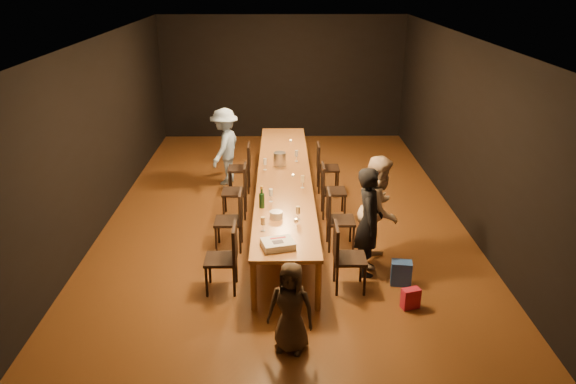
{
  "coord_description": "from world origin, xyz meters",
  "views": [
    {
      "loc": [
        -0.06,
        -8.93,
        4.0
      ],
      "look_at": [
        0.05,
        -1.4,
        1.0
      ],
      "focal_mm": 35.0,
      "sensor_mm": 36.0,
      "label": 1
    }
  ],
  "objects_px": {
    "chair_right_3": "(328,168)",
    "chair_left_0": "(221,258)",
    "chair_right_2": "(334,191)",
    "child": "(291,308)",
    "woman_birthday": "(369,221)",
    "chair_right_1": "(341,220)",
    "chair_left_1": "(229,220)",
    "birthday_cake": "(278,244)",
    "man_blue": "(225,147)",
    "woman_tan": "(379,210)",
    "champagne_bottle": "(262,197)",
    "ice_bucket": "(280,159)",
    "chair_left_3": "(239,168)",
    "chair_left_2": "(234,191)",
    "chair_right_0": "(350,257)",
    "table": "(284,178)",
    "plate_stack": "(276,215)"
  },
  "relations": [
    {
      "from": "champagne_bottle",
      "to": "chair_right_2",
      "type": "bearing_deg",
      "value": 49.47
    },
    {
      "from": "chair_right_3",
      "to": "ice_bucket",
      "type": "distance_m",
      "value": 1.22
    },
    {
      "from": "chair_right_2",
      "to": "ice_bucket",
      "type": "distance_m",
      "value": 1.13
    },
    {
      "from": "woman_tan",
      "to": "champagne_bottle",
      "type": "distance_m",
      "value": 1.7
    },
    {
      "from": "woman_tan",
      "to": "chair_left_0",
      "type": "bearing_deg",
      "value": 134.19
    },
    {
      "from": "chair_left_0",
      "to": "man_blue",
      "type": "height_order",
      "value": "man_blue"
    },
    {
      "from": "chair_left_2",
      "to": "birthday_cake",
      "type": "xyz_separation_m",
      "value": [
        0.75,
        -2.64,
        0.33
      ]
    },
    {
      "from": "chair_right_1",
      "to": "chair_right_2",
      "type": "xyz_separation_m",
      "value": [
        0.0,
        1.2,
        0.0
      ]
    },
    {
      "from": "woman_birthday",
      "to": "woman_tan",
      "type": "height_order",
      "value": "woman_tan"
    },
    {
      "from": "chair_left_2",
      "to": "woman_tan",
      "type": "xyz_separation_m",
      "value": [
        2.19,
        -1.62,
        0.34
      ]
    },
    {
      "from": "chair_left_3",
      "to": "ice_bucket",
      "type": "relative_size",
      "value": 3.89
    },
    {
      "from": "chair_right_3",
      "to": "champagne_bottle",
      "type": "distance_m",
      "value": 2.88
    },
    {
      "from": "chair_right_1",
      "to": "chair_left_0",
      "type": "distance_m",
      "value": 2.08
    },
    {
      "from": "chair_left_1",
      "to": "chair_right_2",
      "type": "bearing_deg",
      "value": -54.78
    },
    {
      "from": "chair_left_2",
      "to": "woman_birthday",
      "type": "relative_size",
      "value": 0.6
    },
    {
      "from": "table",
      "to": "chair_left_0",
      "type": "height_order",
      "value": "chair_left_0"
    },
    {
      "from": "child",
      "to": "plate_stack",
      "type": "height_order",
      "value": "child"
    },
    {
      "from": "chair_right_2",
      "to": "chair_left_2",
      "type": "relative_size",
      "value": 1.0
    },
    {
      "from": "chair_right_1",
      "to": "man_blue",
      "type": "distance_m",
      "value": 3.48
    },
    {
      "from": "woman_birthday",
      "to": "child",
      "type": "distance_m",
      "value": 2.06
    },
    {
      "from": "table",
      "to": "chair_left_3",
      "type": "relative_size",
      "value": 6.45
    },
    {
      "from": "ice_bucket",
      "to": "chair_left_3",
      "type": "bearing_deg",
      "value": 138.49
    },
    {
      "from": "woman_birthday",
      "to": "chair_right_2",
      "type": "bearing_deg",
      "value": 16.78
    },
    {
      "from": "chair_left_0",
      "to": "chair_left_3",
      "type": "bearing_deg",
      "value": 0.0
    },
    {
      "from": "chair_left_1",
      "to": "champagne_bottle",
      "type": "xyz_separation_m",
      "value": [
        0.52,
        -0.19,
        0.45
      ]
    },
    {
      "from": "chair_right_1",
      "to": "chair_left_0",
      "type": "bearing_deg",
      "value": -54.78
    },
    {
      "from": "chair_left_1",
      "to": "woman_birthday",
      "type": "xyz_separation_m",
      "value": [
        2.0,
        -0.75,
        0.31
      ]
    },
    {
      "from": "chair_right_2",
      "to": "birthday_cake",
      "type": "xyz_separation_m",
      "value": [
        -0.95,
        -2.64,
        0.33
      ]
    },
    {
      "from": "chair_right_0",
      "to": "chair_right_3",
      "type": "xyz_separation_m",
      "value": [
        0.0,
        3.6,
        0.0
      ]
    },
    {
      "from": "chair_right_3",
      "to": "chair_left_1",
      "type": "distance_m",
      "value": 2.94
    },
    {
      "from": "chair_right_0",
      "to": "woman_birthday",
      "type": "relative_size",
      "value": 0.6
    },
    {
      "from": "chair_right_2",
      "to": "child",
      "type": "distance_m",
      "value": 3.76
    },
    {
      "from": "chair_left_2",
      "to": "man_blue",
      "type": "xyz_separation_m",
      "value": [
        -0.3,
        1.64,
        0.29
      ]
    },
    {
      "from": "chair_left_1",
      "to": "child",
      "type": "distance_m",
      "value": 2.63
    },
    {
      "from": "chair_right_2",
      "to": "man_blue",
      "type": "height_order",
      "value": "man_blue"
    },
    {
      "from": "man_blue",
      "to": "birthday_cake",
      "type": "distance_m",
      "value": 4.41
    },
    {
      "from": "chair_right_1",
      "to": "chair_right_2",
      "type": "distance_m",
      "value": 1.2
    },
    {
      "from": "birthday_cake",
      "to": "plate_stack",
      "type": "distance_m",
      "value": 0.88
    },
    {
      "from": "table",
      "to": "chair_left_1",
      "type": "height_order",
      "value": "chair_left_1"
    },
    {
      "from": "chair_left_2",
      "to": "plate_stack",
      "type": "distance_m",
      "value": 1.94
    },
    {
      "from": "chair_left_0",
      "to": "man_blue",
      "type": "relative_size",
      "value": 0.61
    },
    {
      "from": "chair_right_3",
      "to": "woman_birthday",
      "type": "bearing_deg",
      "value": 5.44
    },
    {
      "from": "chair_left_2",
      "to": "birthday_cake",
      "type": "bearing_deg",
      "value": -164.09
    },
    {
      "from": "chair_right_3",
      "to": "ice_bucket",
      "type": "relative_size",
      "value": 3.89
    },
    {
      "from": "chair_right_2",
      "to": "woman_birthday",
      "type": "xyz_separation_m",
      "value": [
        0.3,
        -1.95,
        0.31
      ]
    },
    {
      "from": "chair_right_3",
      "to": "chair_left_0",
      "type": "relative_size",
      "value": 1.0
    },
    {
      "from": "chair_right_3",
      "to": "plate_stack",
      "type": "height_order",
      "value": "chair_right_3"
    },
    {
      "from": "chair_left_0",
      "to": "man_blue",
      "type": "bearing_deg",
      "value": 4.25
    },
    {
      "from": "woman_tan",
      "to": "ice_bucket",
      "type": "distance_m",
      "value": 2.56
    },
    {
      "from": "chair_right_1",
      "to": "ice_bucket",
      "type": "xyz_separation_m",
      "value": [
        -0.92,
        1.71,
        0.4
      ]
    }
  ]
}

